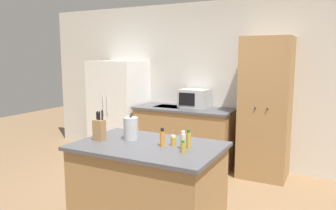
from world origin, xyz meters
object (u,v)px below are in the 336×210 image
object	(u,v)px
spice_bottle_green_herb	(173,141)
fire_extinguisher	(91,139)
spice_bottle_pale_salt	(189,139)
knife_block	(99,129)
pantry_cabinet	(265,108)
spice_bottle_short_red	(162,138)
spice_bottle_amber_oil	(183,147)
refrigerator	(119,108)
spice_bottle_tall_dark	(183,141)
kettle	(131,129)
microwave	(194,98)

from	to	relation	value
spice_bottle_green_herb	fire_extinguisher	distance (m)	3.49
spice_bottle_pale_salt	knife_block	bearing A→B (deg)	-171.06
spice_bottle_green_herb	knife_block	bearing A→B (deg)	-167.17
pantry_cabinet	fire_extinguisher	world-z (taller)	pantry_cabinet
pantry_cabinet	fire_extinguisher	bearing A→B (deg)	-179.14
spice_bottle_short_red	spice_bottle_green_herb	bearing A→B (deg)	47.47
fire_extinguisher	spice_bottle_amber_oil	bearing A→B (deg)	-37.25
refrigerator	spice_bottle_short_red	size ratio (longest dim) A/B	9.67
spice_bottle_pale_salt	fire_extinguisher	world-z (taller)	spice_bottle_pale_salt
spice_bottle_tall_dark	fire_extinguisher	size ratio (longest dim) A/B	0.39
spice_bottle_amber_oil	spice_bottle_pale_salt	size ratio (longest dim) A/B	0.62
spice_bottle_tall_dark	spice_bottle_pale_salt	xyz separation A→B (m)	(0.03, 0.05, 0.00)
spice_bottle_pale_salt	kettle	xyz separation A→B (m)	(-0.63, 0.02, 0.03)
knife_block	spice_bottle_pale_salt	xyz separation A→B (m)	(0.89, 0.14, -0.03)
spice_bottle_tall_dark	refrigerator	bearing A→B (deg)	136.39
spice_bottle_tall_dark	spice_bottle_green_herb	xyz separation A→B (m)	(-0.13, 0.08, -0.03)
spice_bottle_short_red	spice_bottle_amber_oil	size ratio (longest dim) A/B	1.61
knife_block	spice_bottle_tall_dark	world-z (taller)	knife_block
spice_bottle_tall_dark	kettle	size ratio (longest dim) A/B	0.67
microwave	spice_bottle_tall_dark	distance (m)	2.40
fire_extinguisher	pantry_cabinet	bearing A→B (deg)	0.86
pantry_cabinet	spice_bottle_pale_salt	size ratio (longest dim) A/B	11.61
microwave	spice_bottle_pale_salt	bearing A→B (deg)	-68.66
kettle	fire_extinguisher	xyz separation A→B (m)	(-2.26, 2.04, -0.85)
knife_block	spice_bottle_green_herb	world-z (taller)	knife_block
microwave	knife_block	size ratio (longest dim) A/B	1.47
refrigerator	kettle	size ratio (longest dim) A/B	6.74
refrigerator	fire_extinguisher	distance (m)	0.93
spice_bottle_green_herb	spice_bottle_tall_dark	bearing A→B (deg)	-30.22
microwave	spice_bottle_amber_oil	world-z (taller)	microwave
spice_bottle_amber_oil	kettle	distance (m)	0.66
microwave	kettle	world-z (taller)	microwave
microwave	fire_extinguisher	bearing A→B (deg)	-176.28
knife_block	spice_bottle_short_red	distance (m)	0.66
spice_bottle_amber_oil	spice_bottle_pale_salt	distance (m)	0.15
pantry_cabinet	spice_bottle_amber_oil	xyz separation A→B (m)	(-0.26, -2.25, -0.03)
spice_bottle_short_red	refrigerator	bearing A→B (deg)	133.52
knife_block	spice_bottle_amber_oil	world-z (taller)	knife_block
spice_bottle_short_red	knife_block	bearing A→B (deg)	-172.53
spice_bottle_tall_dark	kettle	world-z (taller)	kettle
microwave	spice_bottle_short_red	distance (m)	2.33
refrigerator	knife_block	distance (m)	2.56
refrigerator	microwave	distance (m)	1.39
refrigerator	spice_bottle_green_herb	world-z (taller)	refrigerator
spice_bottle_amber_oil	fire_extinguisher	distance (m)	3.73
pantry_cabinet	microwave	size ratio (longest dim) A/B	4.54
pantry_cabinet	kettle	size ratio (longest dim) A/B	8.15
microwave	spice_bottle_short_red	world-z (taller)	microwave
kettle	spice_bottle_amber_oil	bearing A→B (deg)	-14.39
refrigerator	spice_bottle_short_red	world-z (taller)	refrigerator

